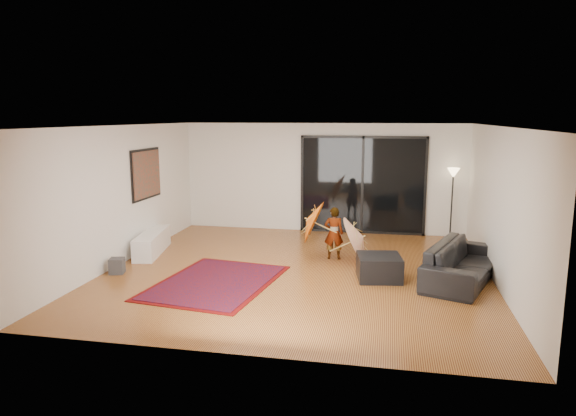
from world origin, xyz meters
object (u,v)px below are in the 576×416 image
(ottoman, at_px, (379,267))
(sofa, at_px, (462,262))
(child, at_px, (334,233))
(media_console, at_px, (152,243))

(ottoman, bearing_deg, sofa, 7.20)
(sofa, distance_m, child, 2.58)
(sofa, distance_m, ottoman, 1.45)
(media_console, relative_size, child, 1.51)
(media_console, distance_m, ottoman, 4.84)
(sofa, relative_size, child, 2.15)
(ottoman, bearing_deg, media_console, 169.92)
(child, bearing_deg, ottoman, 122.35)
(media_console, distance_m, child, 3.85)
(child, bearing_deg, media_console, -2.08)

